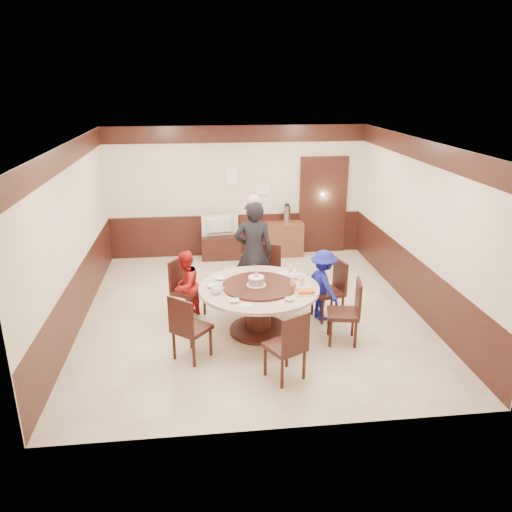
{
  "coord_description": "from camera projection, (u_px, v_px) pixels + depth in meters",
  "views": [
    {
      "loc": [
        -0.81,
        -7.55,
        3.69
      ],
      "look_at": [
        0.04,
        -0.3,
        1.1
      ],
      "focal_mm": 35.0,
      "sensor_mm": 36.0,
      "label": 1
    }
  ],
  "objects": [
    {
      "name": "saucer_far",
      "position": [
        283.0,
        273.0,
        8.01
      ],
      "size": [
        0.18,
        0.18,
        0.01
      ],
      "primitive_type": "cylinder",
      "color": "white",
      "rests_on": "banquet_table"
    },
    {
      "name": "shrimp_platter",
      "position": [
        306.0,
        292.0,
        7.23
      ],
      "size": [
        0.3,
        0.2,
        0.06
      ],
      "color": "white",
      "rests_on": "banquet_table"
    },
    {
      "name": "chair_1",
      "position": [
        267.0,
        283.0,
        8.77
      ],
      "size": [
        0.56,
        0.57,
        0.97
      ],
      "rotation": [
        0.0,
        0.0,
        2.81
      ],
      "color": "black",
      "rests_on": "ground"
    },
    {
      "name": "chair_3",
      "position": [
        191.0,
        338.0,
        6.9
      ],
      "size": [
        0.62,
        0.62,
        0.97
      ],
      "rotation": [
        0.0,
        0.0,
        5.57
      ],
      "color": "black",
      "rests_on": "ground"
    },
    {
      "name": "bowl_0",
      "position": [
        220.0,
        278.0,
        7.75
      ],
      "size": [
        0.16,
        0.16,
        0.04
      ],
      "primitive_type": "imported",
      "color": "white",
      "rests_on": "banquet_table"
    },
    {
      "name": "person_red",
      "position": [
        186.0,
        286.0,
        7.98
      ],
      "size": [
        0.64,
        0.7,
        1.15
      ],
      "primitive_type": "imported",
      "rotation": [
        0.0,
        0.0,
        4.24
      ],
      "color": "#B31917",
      "rests_on": "ground"
    },
    {
      "name": "chair_2",
      "position": [
        188.0,
        299.0,
        8.14
      ],
      "size": [
        0.61,
        0.61,
        0.97
      ],
      "rotation": [
        0.0,
        0.0,
        4.12
      ],
      "color": "black",
      "rests_on": "ground"
    },
    {
      "name": "room",
      "position": [
        252.0,
        251.0,
        8.05
      ],
      "size": [
        6.0,
        6.04,
        2.84
      ],
      "color": "beige",
      "rests_on": "ground"
    },
    {
      "name": "notice_left",
      "position": [
        232.0,
        176.0,
        10.56
      ],
      "size": [
        0.25,
        0.0,
        0.35
      ],
      "primitive_type": "cube",
      "color": "white",
      "rests_on": "room"
    },
    {
      "name": "tv_stand",
      "position": [
        221.0,
        247.0,
        10.84
      ],
      "size": [
        0.85,
        0.45,
        0.5
      ],
      "primitive_type": "cube",
      "color": "black",
      "rests_on": "ground"
    },
    {
      "name": "chair_0",
      "position": [
        329.0,
        300.0,
        8.1
      ],
      "size": [
        0.54,
        0.53,
        0.97
      ],
      "rotation": [
        0.0,
        0.0,
        1.81
      ],
      "color": "black",
      "rests_on": "ground"
    },
    {
      "name": "saucer_near",
      "position": [
        247.0,
        306.0,
        6.85
      ],
      "size": [
        0.18,
        0.18,
        0.01
      ],
      "primitive_type": "cylinder",
      "color": "white",
      "rests_on": "banquet_table"
    },
    {
      "name": "television",
      "position": [
        221.0,
        226.0,
        10.68
      ],
      "size": [
        0.8,
        0.22,
        0.46
      ],
      "primitive_type": "imported",
      "rotation": [
        0.0,
        0.0,
        3.29
      ],
      "color": "gray",
      "rests_on": "tv_stand"
    },
    {
      "name": "bowl_4",
      "position": [
        212.0,
        286.0,
        7.47
      ],
      "size": [
        0.16,
        0.16,
        0.04
      ],
      "primitive_type": "imported",
      "color": "white",
      "rests_on": "banquet_table"
    },
    {
      "name": "bowl_3",
      "position": [
        306.0,
        288.0,
        7.4
      ],
      "size": [
        0.12,
        0.12,
        0.04
      ],
      "primitive_type": "imported",
      "color": "white",
      "rests_on": "banquet_table"
    },
    {
      "name": "teapot_left",
      "position": [
        216.0,
        290.0,
        7.23
      ],
      "size": [
        0.17,
        0.15,
        0.13
      ],
      "primitive_type": "ellipsoid",
      "color": "white",
      "rests_on": "banquet_table"
    },
    {
      "name": "chair_4",
      "position": [
        286.0,
        357.0,
        6.44
      ],
      "size": [
        0.6,
        0.6,
        0.97
      ],
      "rotation": [
        0.0,
        0.0,
        6.78
      ],
      "color": "black",
      "rests_on": "ground"
    },
    {
      "name": "chair_5",
      "position": [
        344.0,
        323.0,
        7.35
      ],
      "size": [
        0.52,
        0.51,
        0.97
      ],
      "rotation": [
        0.0,
        0.0,
        7.67
      ],
      "color": "black",
      "rests_on": "ground"
    },
    {
      "name": "thermos",
      "position": [
        287.0,
        214.0,
        10.8
      ],
      "size": [
        0.15,
        0.15,
        0.38
      ],
      "primitive_type": "cylinder",
      "color": "silver",
      "rests_on": "side_cabinet"
    },
    {
      "name": "person_blue",
      "position": [
        323.0,
        285.0,
        7.98
      ],
      "size": [
        0.65,
        0.85,
        1.17
      ],
      "primitive_type": "imported",
      "rotation": [
        0.0,
        0.0,
        1.9
      ],
      "color": "navy",
      "rests_on": "ground"
    },
    {
      "name": "bowl_1",
      "position": [
        289.0,
        299.0,
        7.01
      ],
      "size": [
        0.13,
        0.13,
        0.04
      ],
      "primitive_type": "imported",
      "color": "white",
      "rests_on": "banquet_table"
    },
    {
      "name": "birthday_cake",
      "position": [
        256.0,
        281.0,
        7.45
      ],
      "size": [
        0.29,
        0.29,
        0.2
      ],
      "color": "white",
      "rests_on": "banquet_table"
    },
    {
      "name": "teapot_right",
      "position": [
        294.0,
        276.0,
        7.75
      ],
      "size": [
        0.17,
        0.15,
        0.13
      ],
      "primitive_type": "ellipsoid",
      "color": "white",
      "rests_on": "banquet_table"
    },
    {
      "name": "person_standing",
      "position": [
        254.0,
        253.0,
        8.46
      ],
      "size": [
        0.71,
        0.51,
        1.83
      ],
      "primitive_type": "imported",
      "rotation": [
        0.0,
        0.0,
        3.02
      ],
      "color": "black",
      "rests_on": "ground"
    },
    {
      "name": "side_cabinet",
      "position": [
        284.0,
        239.0,
        10.98
      ],
      "size": [
        0.8,
        0.4,
        0.75
      ],
      "primitive_type": "cube",
      "color": "brown",
      "rests_on": "ground"
    },
    {
      "name": "banquet_table",
      "position": [
        259.0,
        300.0,
        7.56
      ],
      "size": [
        1.82,
        1.82,
        0.78
      ],
      "color": "black",
      "rests_on": "ground"
    },
    {
      "name": "bottle_0",
      "position": [
        292.0,
        282.0,
        7.44
      ],
      "size": [
        0.06,
        0.06,
        0.16
      ],
      "primitive_type": "cylinder",
      "color": "silver",
      "rests_on": "banquet_table"
    },
    {
      "name": "notice_right",
      "position": [
        262.0,
        190.0,
        10.73
      ],
      "size": [
        0.3,
        0.0,
        0.22
      ],
      "primitive_type": "cube",
      "color": "white",
      "rests_on": "room"
    },
    {
      "name": "bowl_2",
      "position": [
        234.0,
        301.0,
        6.97
      ],
      "size": [
        0.14,
        0.14,
        0.03
      ],
      "primitive_type": "imported",
      "color": "white",
      "rests_on": "banquet_table"
    },
    {
      "name": "bottle_1",
      "position": [
        302.0,
        279.0,
        7.55
      ],
      "size": [
        0.06,
        0.06,
        0.16
      ],
      "primitive_type": "cylinder",
      "color": "silver",
      "rests_on": "banquet_table"
    },
    {
      "name": "bottle_2",
      "position": [
        290.0,
        270.0,
        7.94
      ],
      "size": [
        0.06,
        0.06,
        0.16
      ],
      "primitive_type": "cylinder",
      "color": "silver",
      "rests_on": "banquet_table"
    }
  ]
}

